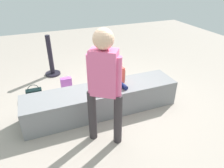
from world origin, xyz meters
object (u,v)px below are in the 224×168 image
(water_bottle_near_gift, at_px, (45,99))
(party_cup_red, at_px, (127,84))
(cake_box_white, at_px, (108,76))
(handbag_brown_canvas, at_px, (106,90))
(adult_standing, at_px, (104,80))
(cake_plate, at_px, (104,91))
(handbag_black_leather, at_px, (34,93))
(gift_bag, at_px, (66,84))
(child_seated, at_px, (118,74))

(water_bottle_near_gift, distance_m, party_cup_red, 1.73)
(cake_box_white, bearing_deg, handbag_brown_canvas, -112.71)
(adult_standing, height_order, cake_box_white, adult_standing)
(cake_plate, bearing_deg, cake_box_white, 66.73)
(water_bottle_near_gift, distance_m, handbag_black_leather, 0.34)
(adult_standing, bearing_deg, gift_bag, 99.35)
(handbag_black_leather, bearing_deg, party_cup_red, -7.15)
(cake_plate, xyz_separation_m, cake_box_white, (0.53, 1.24, -0.42))
(cake_box_white, height_order, handbag_brown_canvas, handbag_brown_canvas)
(adult_standing, distance_m, cake_plate, 0.80)
(adult_standing, height_order, handbag_brown_canvas, adult_standing)
(cake_plate, height_order, party_cup_red, cake_plate)
(adult_standing, bearing_deg, party_cup_red, 53.85)
(cake_plate, height_order, cake_box_white, cake_plate)
(adult_standing, xyz_separation_m, water_bottle_near_gift, (-0.74, 1.32, -0.91))
(cake_plate, bearing_deg, adult_standing, -107.91)
(cake_plate, distance_m, cake_box_white, 1.41)
(gift_bag, distance_m, party_cup_red, 1.30)
(handbag_brown_canvas, bearing_deg, water_bottle_near_gift, 173.62)
(water_bottle_near_gift, bearing_deg, cake_plate, -38.82)
(water_bottle_near_gift, height_order, party_cup_red, water_bottle_near_gift)
(gift_bag, relative_size, party_cup_red, 3.12)
(water_bottle_near_gift, distance_m, cake_box_white, 1.54)
(handbag_black_leather, distance_m, handbag_brown_canvas, 1.44)
(gift_bag, height_order, party_cup_red, gift_bag)
(gift_bag, bearing_deg, adult_standing, -80.65)
(cake_box_white, xyz_separation_m, handbag_brown_canvas, (-0.26, -0.63, 0.05))
(adult_standing, height_order, water_bottle_near_gift, adult_standing)
(cake_plate, distance_m, party_cup_red, 1.21)
(cake_box_white, bearing_deg, gift_bag, -169.99)
(child_seated, xyz_separation_m, handbag_black_leather, (-1.43, 0.90, -0.58))
(child_seated, xyz_separation_m, party_cup_red, (0.49, 0.66, -0.63))
(child_seated, height_order, adult_standing, adult_standing)
(adult_standing, relative_size, gift_bag, 4.86)
(child_seated, xyz_separation_m, cake_plate, (-0.32, -0.13, -0.19))
(gift_bag, relative_size, cake_box_white, 1.05)
(gift_bag, relative_size, handbag_black_leather, 1.15)
(cake_plate, bearing_deg, child_seated, 22.46)
(party_cup_red, bearing_deg, adult_standing, -126.15)
(child_seated, height_order, party_cup_red, child_seated)
(gift_bag, bearing_deg, handbag_brown_canvas, -32.21)
(cake_plate, height_order, gift_bag, cake_plate)
(handbag_black_leather, bearing_deg, handbag_brown_canvas, -16.87)
(gift_bag, bearing_deg, child_seated, -50.46)
(gift_bag, height_order, cake_box_white, gift_bag)
(cake_plate, distance_m, gift_bag, 1.21)
(gift_bag, height_order, handbag_black_leather, gift_bag)
(handbag_black_leather, bearing_deg, adult_standing, -60.03)
(child_seated, bearing_deg, cake_plate, -157.54)
(gift_bag, bearing_deg, party_cup_red, -12.45)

